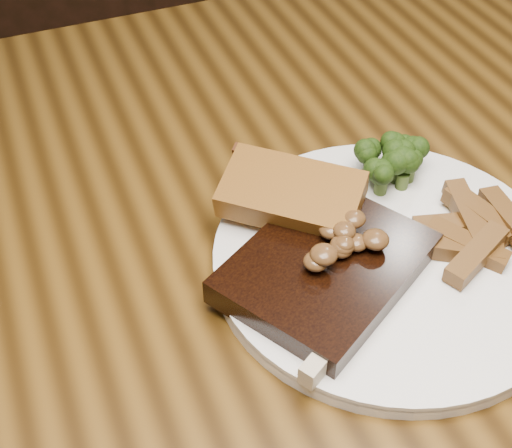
{
  "coord_description": "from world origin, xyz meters",
  "views": [
    {
      "loc": [
        -0.15,
        -0.43,
        1.21
      ],
      "look_at": [
        0.02,
        -0.01,
        0.78
      ],
      "focal_mm": 50.0,
      "sensor_mm": 36.0,
      "label": 1
    }
  ],
  "objects": [
    {
      "name": "steak_bone",
      "position": [
        0.05,
        -0.13,
        0.77
      ],
      "size": [
        0.13,
        0.08,
        0.02
      ],
      "primitive_type": "cube",
      "rotation": [
        0.0,
        0.0,
        0.53
      ],
      "color": "#BFB294",
      "rests_on": "plate"
    },
    {
      "name": "potato_wedges",
      "position": [
        0.19,
        -0.09,
        0.77
      ],
      "size": [
        0.09,
        0.09,
        0.02
      ],
      "primitive_type": null,
      "color": "brown",
      "rests_on": "plate"
    },
    {
      "name": "broccoli_cluster",
      "position": [
        0.17,
        0.01,
        0.78
      ],
      "size": [
        0.07,
        0.07,
        0.04
      ],
      "primitive_type": null,
      "color": "#263D0E",
      "rests_on": "plate"
    },
    {
      "name": "steak",
      "position": [
        0.05,
        -0.08,
        0.77
      ],
      "size": [
        0.21,
        0.19,
        0.02
      ],
      "primitive_type": "cube",
      "rotation": [
        0.0,
        0.0,
        0.53
      ],
      "color": "black",
      "rests_on": "plate"
    },
    {
      "name": "plate",
      "position": [
        0.11,
        -0.08,
        0.76
      ],
      "size": [
        0.34,
        0.34,
        0.01
      ],
      "primitive_type": "cylinder",
      "rotation": [
        0.0,
        0.0,
        0.13
      ],
      "color": "white",
      "rests_on": "dining_table"
    },
    {
      "name": "dining_table",
      "position": [
        0.0,
        0.0,
        0.66
      ],
      "size": [
        1.6,
        0.9,
        0.75
      ],
      "color": "#533610",
      "rests_on": "ground"
    },
    {
      "name": "chair_far",
      "position": [
        -0.02,
        0.68,
        0.44
      ],
      "size": [
        0.44,
        0.44,
        0.82
      ],
      "rotation": [
        0.0,
        0.0,
        3.0
      ],
      "color": "black",
      "rests_on": "ground"
    },
    {
      "name": "garlic_bread",
      "position": [
        0.05,
        -0.01,
        0.78
      ],
      "size": [
        0.13,
        0.13,
        0.03
      ],
      "primitive_type": "cube",
      "rotation": [
        0.0,
        0.0,
        -0.73
      ],
      "color": "brown",
      "rests_on": "plate"
    },
    {
      "name": "mushroom_pile",
      "position": [
        0.07,
        -0.08,
        0.8
      ],
      "size": [
        0.06,
        0.06,
        0.03
      ],
      "primitive_type": null,
      "color": "brown",
      "rests_on": "steak"
    }
  ]
}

